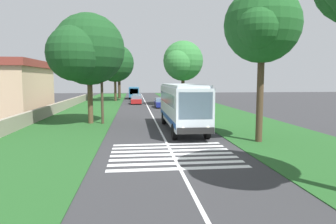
{
  "coord_description": "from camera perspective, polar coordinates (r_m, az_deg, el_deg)",
  "views": [
    {
      "loc": [
        -16.38,
        2.08,
        4.09
      ],
      "look_at": [
        6.86,
        -0.54,
        1.6
      ],
      "focal_mm": 32.39,
      "sensor_mm": 36.0,
      "label": 1
    }
  ],
  "objects": [
    {
      "name": "roadside_tree_left_1",
      "position": [
        29.17,
        -15.11,
        10.88
      ],
      "size": [
        8.23,
        6.64,
        10.07
      ],
      "color": "brown",
      "rests_on": "grass_verge_left"
    },
    {
      "name": "trailing_car_2",
      "position": [
        58.48,
        -5.87,
        2.69
      ],
      "size": [
        4.3,
        1.78,
        1.43
      ],
      "color": "gray",
      "rests_on": "ground"
    },
    {
      "name": "coach_bus",
      "position": [
        24.66,
        2.64,
        1.55
      ],
      "size": [
        11.16,
        2.62,
        3.73
      ],
      "color": "silver",
      "rests_on": "ground"
    },
    {
      "name": "utility_pole",
      "position": [
        28.59,
        -12.37,
        6.14
      ],
      "size": [
        0.24,
        1.4,
        8.01
      ],
      "color": "#473828",
      "rests_on": "grass_verge_left"
    },
    {
      "name": "zebra_crossing",
      "position": [
        16.83,
        0.87,
        -7.98
      ],
      "size": [
        5.85,
        6.8,
        0.01
      ],
      "color": "silver",
      "rests_on": "ground"
    },
    {
      "name": "grass_verge_left",
      "position": [
        32.23,
        -17.33,
        -1.46
      ],
      "size": [
        120.0,
        8.0,
        0.04
      ],
      "primitive_type": "cube",
      "color": "#235623",
      "rests_on": "ground"
    },
    {
      "name": "centre_line",
      "position": [
        31.71,
        -2.62,
        -1.33
      ],
      "size": [
        110.0,
        0.16,
        0.01
      ],
      "primitive_type": "cube",
      "color": "silver",
      "rests_on": "ground"
    },
    {
      "name": "trailing_car_1",
      "position": [
        51.95,
        -6.0,
        2.26
      ],
      "size": [
        4.3,
        1.78,
        1.43
      ],
      "color": "#B21E1E",
      "rests_on": "ground"
    },
    {
      "name": "roadside_tree_left_0",
      "position": [
        59.54,
        -10.09,
        8.9
      ],
      "size": [
        8.4,
        7.23,
        10.87
      ],
      "color": "#4C3826",
      "rests_on": "grass_verge_left"
    },
    {
      "name": "ground",
      "position": [
        17.01,
        0.79,
        -7.83
      ],
      "size": [
        160.0,
        160.0,
        0.0
      ],
      "primitive_type": "plane",
      "color": "#333335"
    },
    {
      "name": "roadside_tree_left_2",
      "position": [
        67.27,
        -9.31,
        7.89
      ],
      "size": [
        5.86,
        4.65,
        8.79
      ],
      "color": "#4C3826",
      "rests_on": "grass_verge_left"
    },
    {
      "name": "trailing_car_0",
      "position": [
        45.09,
        -1.31,
        1.72
      ],
      "size": [
        4.3,
        1.78,
        1.43
      ],
      "color": "navy",
      "rests_on": "ground"
    },
    {
      "name": "roadside_building",
      "position": [
        42.28,
        -27.99,
        4.25
      ],
      "size": [
        13.14,
        8.51,
        6.43
      ],
      "color": "beige",
      "rests_on": "ground"
    },
    {
      "name": "roadside_tree_right_0",
      "position": [
        20.95,
        16.91,
        14.98
      ],
      "size": [
        5.63,
        4.84,
        9.95
      ],
      "color": "#4C3826",
      "rests_on": "grass_verge_right"
    },
    {
      "name": "trailing_minibus_0",
      "position": [
        66.23,
        -6.44,
        3.83
      ],
      "size": [
        6.0,
        2.14,
        2.53
      ],
      "color": "teal",
      "rests_on": "ground"
    },
    {
      "name": "roadside_wall",
      "position": [
        37.76,
        -21.0,
        0.42
      ],
      "size": [
        70.0,
        0.4,
        1.19
      ],
      "primitive_type": "cube",
      "color": "#9E937F",
      "rests_on": "grass_verge_left"
    },
    {
      "name": "roadside_tree_right_2",
      "position": [
        49.18,
        2.62,
        9.33
      ],
      "size": [
        8.03,
        6.37,
        10.25
      ],
      "color": "#4C3826",
      "rests_on": "grass_verge_right"
    },
    {
      "name": "grass_verge_right",
      "position": [
        33.27,
        11.62,
        -1.08
      ],
      "size": [
        120.0,
        8.0,
        0.04
      ],
      "primitive_type": "cube",
      "color": "#235623",
      "rests_on": "ground"
    }
  ]
}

